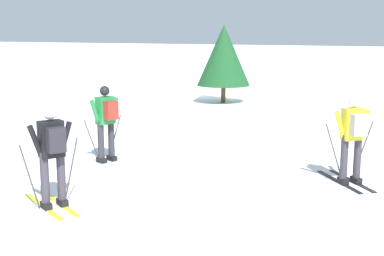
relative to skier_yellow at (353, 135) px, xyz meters
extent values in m
plane|color=white|center=(-2.41, -4.42, -0.96)|extent=(120.00, 120.00, 0.00)
cube|color=white|center=(-2.41, 16.28, 0.04)|extent=(80.00, 7.50, 1.98)
cube|color=black|center=(-0.22, 0.05, -0.95)|extent=(1.03, 1.33, 0.02)
cube|color=black|center=(0.01, 0.22, -0.95)|extent=(1.03, 1.33, 0.02)
cube|color=black|center=(-0.12, -0.07, -0.89)|extent=(0.25, 0.28, 0.10)
cube|color=black|center=(0.10, 0.10, -0.89)|extent=(0.25, 0.28, 0.10)
cylinder|color=#38333D|center=(-0.12, -0.07, -0.41)|extent=(0.14, 0.14, 0.85)
cylinder|color=#38333D|center=(0.10, 0.10, -0.41)|extent=(0.14, 0.14, 0.85)
cube|color=yellow|center=(-0.01, 0.02, 0.21)|extent=(0.45, 0.42, 0.60)
cylinder|color=yellow|center=(-0.22, -0.12, 0.20)|extent=(0.26, 0.23, 0.55)
cylinder|color=yellow|center=(0.17, 0.18, 0.20)|extent=(0.26, 0.23, 0.55)
sphere|color=silver|center=(-0.01, 0.02, 0.64)|extent=(0.22, 0.22, 0.22)
cylinder|color=#38383D|center=(-0.30, -0.08, -0.37)|extent=(0.36, 0.28, 1.17)
cylinder|color=#38383D|center=(0.16, 0.27, -0.37)|extent=(0.36, 0.28, 1.17)
cube|color=#B7B2A3|center=(0.11, -0.15, 0.23)|extent=(0.33, 0.31, 0.40)
cube|color=gold|center=(-4.57, -3.37, -0.95)|extent=(1.41, 0.92, 0.02)
cube|color=gold|center=(-4.42, -3.13, -0.95)|extent=(1.41, 0.92, 0.02)
cube|color=black|center=(-4.44, -3.45, -0.89)|extent=(0.28, 0.24, 0.10)
cube|color=black|center=(-4.29, -3.21, -0.89)|extent=(0.28, 0.24, 0.10)
cylinder|color=#38333D|center=(-4.44, -3.45, -0.41)|extent=(0.14, 0.14, 0.85)
cylinder|color=#38333D|center=(-4.29, -3.21, -0.41)|extent=(0.14, 0.14, 0.85)
cube|color=black|center=(-4.37, -3.33, 0.21)|extent=(0.40, 0.45, 0.60)
cylinder|color=black|center=(-4.52, -3.53, 0.20)|extent=(0.21, 0.26, 0.55)
cylinder|color=black|center=(-4.25, -3.11, 0.20)|extent=(0.21, 0.26, 0.55)
sphere|color=silver|center=(-4.37, -3.33, 0.64)|extent=(0.22, 0.22, 0.22)
cylinder|color=#38383D|center=(-4.64, -3.58, -0.40)|extent=(0.17, 0.26, 1.12)
cylinder|color=#38383D|center=(-4.27, -2.98, -0.40)|extent=(0.17, 0.26, 1.12)
cube|color=#232328|center=(-4.19, -3.44, 0.23)|extent=(0.30, 0.33, 0.40)
cube|color=silver|center=(-5.40, -0.43, -0.95)|extent=(1.52, 0.68, 0.02)
cube|color=silver|center=(-5.30, -0.17, -0.95)|extent=(1.52, 0.68, 0.02)
cube|color=black|center=(-5.26, -0.48, -0.89)|extent=(0.29, 0.21, 0.10)
cube|color=black|center=(-5.16, -0.22, -0.89)|extent=(0.29, 0.21, 0.10)
cylinder|color=#2D2D33|center=(-5.26, -0.48, -0.41)|extent=(0.14, 0.14, 0.85)
cylinder|color=#2D2D33|center=(-5.16, -0.22, -0.41)|extent=(0.14, 0.14, 0.85)
cube|color=#23843D|center=(-5.21, -0.35, 0.21)|extent=(0.36, 0.44, 0.60)
cylinder|color=#23843D|center=(-5.32, -0.58, 0.20)|extent=(0.18, 0.27, 0.55)
cylinder|color=#23843D|center=(-5.13, -0.11, 0.20)|extent=(0.18, 0.27, 0.55)
sphere|color=black|center=(-5.21, -0.35, 0.64)|extent=(0.22, 0.22, 0.22)
cylinder|color=#38383D|center=(-5.41, -0.60, -0.45)|extent=(0.17, 0.38, 1.01)
cylinder|color=#38383D|center=(-5.19, -0.04, -0.45)|extent=(0.17, 0.38, 1.01)
cube|color=maroon|center=(-5.01, -0.43, 0.23)|extent=(0.27, 0.33, 0.40)
cylinder|color=#513823|center=(-6.07, 9.77, -0.61)|extent=(0.18, 0.18, 0.70)
cone|color=#194C23|center=(-6.07, 9.77, 0.94)|extent=(2.11, 2.11, 2.39)
camera|label=1|loc=(1.05, -10.23, 1.99)|focal=49.81mm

